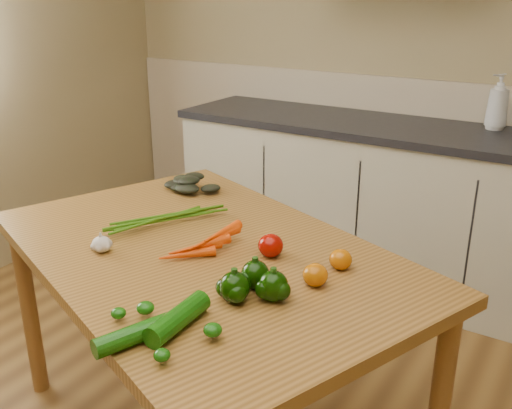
{
  "coord_description": "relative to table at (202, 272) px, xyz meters",
  "views": [
    {
      "loc": [
        0.92,
        -0.68,
        1.56
      ],
      "look_at": [
        -0.06,
        0.89,
        0.86
      ],
      "focal_mm": 40.0,
      "sensor_mm": 36.0,
      "label": 1
    }
  ],
  "objects": [
    {
      "name": "zucchini_a",
      "position": [
        0.24,
        -0.4,
        0.11
      ],
      "size": [
        0.07,
        0.21,
        0.06
      ],
      "primitive_type": "cylinder",
      "rotation": [
        1.57,
        0.0,
        0.05
      ],
      "color": "#0E4807",
      "rests_on": "table"
    },
    {
      "name": "leafy_greens",
      "position": [
        -0.37,
        0.42,
        0.14
      ],
      "size": [
        0.21,
        0.19,
        0.1
      ],
      "primitive_type": null,
      "color": "black",
      "rests_on": "table"
    },
    {
      "name": "soap_bottle_a",
      "position": [
        0.55,
        1.71,
        0.34
      ],
      "size": [
        0.15,
        0.15,
        0.28
      ],
      "primitive_type": "imported",
      "rotation": [
        0.0,
        0.0,
        5.64
      ],
      "color": "silver",
      "rests_on": "counter_run"
    },
    {
      "name": "tomato_b",
      "position": [
        0.44,
        0.1,
        0.12
      ],
      "size": [
        0.07,
        0.07,
        0.06
      ],
      "primitive_type": "ellipsoid",
      "color": "#BB5A04",
      "rests_on": "table"
    },
    {
      "name": "pepper_b",
      "position": [
        0.36,
        -0.16,
        0.13
      ],
      "size": [
        0.08,
        0.08,
        0.08
      ],
      "primitive_type": "sphere",
      "color": "black",
      "rests_on": "table"
    },
    {
      "name": "table",
      "position": [
        0.0,
        0.0,
        0.0
      ],
      "size": [
        1.7,
        1.4,
        0.78
      ],
      "rotation": [
        0.0,
        0.0,
        -0.37
      ],
      "color": "olive",
      "rests_on": "ground"
    },
    {
      "name": "zucchini_b",
      "position": [
        0.19,
        -0.49,
        0.11
      ],
      "size": [
        0.12,
        0.22,
        0.05
      ],
      "primitive_type": "cylinder",
      "rotation": [
        1.57,
        0.0,
        -0.35
      ],
      "color": "#0E4807",
      "rests_on": "table"
    },
    {
      "name": "tomato_a",
      "position": [
        0.22,
        0.07,
        0.12
      ],
      "size": [
        0.08,
        0.08,
        0.07
      ],
      "primitive_type": "ellipsoid",
      "color": "#960A02",
      "rests_on": "table"
    },
    {
      "name": "pepper_a",
      "position": [
        0.29,
        -0.13,
        0.13
      ],
      "size": [
        0.08,
        0.08,
        0.08
      ],
      "primitive_type": "sphere",
      "color": "black",
      "rests_on": "table"
    },
    {
      "name": "counter_run",
      "position": [
        0.32,
        1.55,
        -0.24
      ],
      "size": [
        2.84,
        0.64,
        1.14
      ],
      "color": "#B9B49A",
      "rests_on": "ground"
    },
    {
      "name": "pepper_c",
      "position": [
        0.28,
        -0.22,
        0.13
      ],
      "size": [
        0.08,
        0.08,
        0.08
      ],
      "primitive_type": "sphere",
      "color": "black",
      "rests_on": "table"
    },
    {
      "name": "room",
      "position": [
        0.11,
        -0.46,
        0.55
      ],
      "size": [
        4.04,
        5.04,
        2.64
      ],
      "color": "brown",
      "rests_on": "ground"
    },
    {
      "name": "garlic_bulb",
      "position": [
        -0.25,
        -0.19,
        0.11
      ],
      "size": [
        0.06,
        0.06,
        0.05
      ],
      "primitive_type": "ellipsoid",
      "color": "beige",
      "rests_on": "table"
    },
    {
      "name": "carrot_bunch",
      "position": [
        -0.05,
        0.02,
        0.12
      ],
      "size": [
        0.33,
        0.29,
        0.07
      ],
      "primitive_type": null,
      "rotation": [
        0.0,
        0.0,
        -0.37
      ],
      "color": "#ED4705",
      "rests_on": "table"
    },
    {
      "name": "tomato_c",
      "position": [
        0.42,
        -0.03,
        0.12
      ],
      "size": [
        0.07,
        0.07,
        0.07
      ],
      "primitive_type": "ellipsoid",
      "color": "#BB5A04",
      "rests_on": "table"
    }
  ]
}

